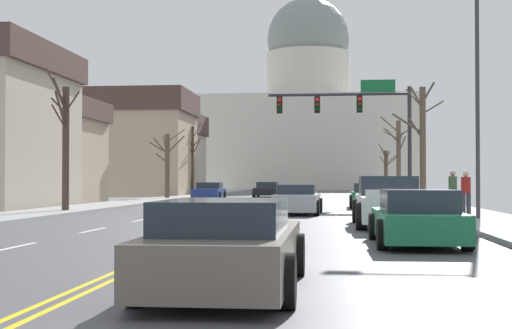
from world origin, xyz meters
TOP-DOWN VIEW (x-y plane):
  - ground at (0.00, -0.00)m, footprint 20.00×180.00m
  - signal_gantry at (4.79, 16.89)m, footprint 7.91×0.41m
  - street_lamp_right at (7.91, 1.57)m, footprint 2.35×0.24m
  - capitol_building at (0.00, 84.36)m, footprint 31.71×20.16m
  - sedan_near_00 at (5.23, 13.64)m, footprint 2.06×4.39m
  - sedan_near_01 at (1.88, 6.71)m, footprint 2.04×4.43m
  - pickup_truck_near_02 at (5.07, -0.61)m, footprint 2.19×5.75m
  - sedan_near_03 at (5.15, -7.11)m, footprint 1.95×4.29m
  - sedan_near_04 at (1.89, -13.97)m, footprint 1.93×4.56m
  - sedan_oncoming_00 at (-5.04, 25.65)m, footprint 2.10×4.35m
  - sedan_oncoming_01 at (-1.88, 35.63)m, footprint 2.16×4.58m
  - flank_building_00 at (-15.56, 37.35)m, footprint 13.96×8.60m
  - flank_building_02 at (-16.43, 49.08)m, footprint 13.60×6.82m
  - bare_tree_00 at (8.58, 34.17)m, footprint 2.44×2.63m
  - bare_tree_01 at (-8.73, 38.56)m, footprint 2.13×2.26m
  - bare_tree_02 at (7.81, 13.18)m, footprint 2.68×1.43m
  - bare_tree_03 at (-8.42, 27.40)m, footprint 3.08×1.80m
  - bare_tree_04 at (9.02, 52.22)m, footprint 2.00×2.17m
  - bare_tree_05 at (-8.01, 6.35)m, footprint 1.76×1.69m
  - pedestrian_00 at (8.24, 6.86)m, footprint 0.35×0.34m
  - pedestrian_01 at (8.11, 3.27)m, footprint 0.35×0.34m

SIDE VIEW (x-z plane):
  - ground at x=0.00m, z-range -0.08..0.12m
  - sedan_near_04 at x=1.89m, z-range -0.02..1.17m
  - sedan_near_03 at x=5.15m, z-range -0.04..1.19m
  - sedan_oncoming_01 at x=-1.88m, z-range -0.03..1.21m
  - sedan_oncoming_00 at x=-5.04m, z-range -0.03..1.21m
  - sedan_near_01 at x=1.88m, z-range -0.03..1.20m
  - sedan_near_00 at x=5.23m, z-range -0.04..1.22m
  - pickup_truck_near_02 at x=5.07m, z-range -0.08..1.48m
  - pedestrian_01 at x=8.11m, z-range 0.23..1.85m
  - pedestrian_00 at x=8.24m, z-range 0.23..1.89m
  - bare_tree_04 at x=9.02m, z-range -0.05..4.95m
  - bare_tree_03 at x=-8.42m, z-range 0.19..5.06m
  - bare_tree_05 at x=-8.01m, z-range 0.07..6.01m
  - bare_tree_02 at x=7.81m, z-range 0.26..6.41m
  - bare_tree_00 at x=8.58m, z-range 0.19..6.52m
  - bare_tree_01 at x=-8.73m, z-range 0.26..6.61m
  - flank_building_02 at x=-16.43m, z-range 0.06..8.05m
  - flank_building_00 at x=-15.56m, z-range 0.06..9.06m
  - signal_gantry at x=4.79m, z-range 1.65..8.49m
  - street_lamp_right at x=7.91m, z-range 0.89..9.31m
  - capitol_building at x=0.00m, z-range -5.33..25.66m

